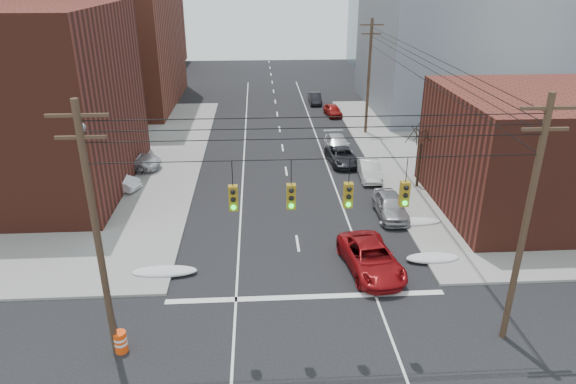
{
  "coord_description": "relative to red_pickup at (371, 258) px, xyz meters",
  "views": [
    {
      "loc": [
        -2.19,
        -14.86,
        15.07
      ],
      "look_at": [
        -0.52,
        12.86,
        3.0
      ],
      "focal_mm": 32.0,
      "sensor_mm": 36.0,
      "label": 1
    }
  ],
  "objects": [
    {
      "name": "bare_tree",
      "position": [
        5.86,
        11.22,
        1.55
      ],
      "size": [
        2.09,
        2.2,
        4.93
      ],
      "color": "black",
      "rests_on": "ground"
    },
    {
      "name": "snow_east_far",
      "position": [
        3.68,
        5.22,
        -0.56
      ],
      "size": [
        4.0,
        1.08,
        0.42
      ],
      "primitive_type": "ellipsoid",
      "color": "silver",
      "rests_on": "ground"
    },
    {
      "name": "street_light",
      "position": [
        -13.22,
        -2.78,
        4.77
      ],
      "size": [
        0.44,
        0.44,
        9.32
      ],
      "color": "gray",
      "rests_on": "ground"
    },
    {
      "name": "snow_ne",
      "position": [
        3.68,
        0.72,
        -0.56
      ],
      "size": [
        3.0,
        1.08,
        0.42
      ],
      "primitive_type": "ellipsoid",
      "color": "silver",
      "rests_on": "ground"
    },
    {
      "name": "parked_car_a",
      "position": [
        2.68,
        6.57,
        0.0
      ],
      "size": [
        1.86,
        4.55,
        1.54
      ],
      "primitive_type": "imported",
      "rotation": [
        0.0,
        0.0,
        -0.01
      ],
      "color": "#A2A2A7",
      "rests_on": "ground"
    },
    {
      "name": "snow_nw",
      "position": [
        -11.12,
        0.22,
        -0.56
      ],
      "size": [
        3.5,
        1.08,
        0.42
      ],
      "primitive_type": "ellipsoid",
      "color": "silver",
      "rests_on": "ground"
    },
    {
      "name": "building_storefront",
      "position": [
        14.28,
        7.22,
        3.23
      ],
      "size": [
        16.0,
        12.0,
        8.0
      ],
      "primitive_type": "cube",
      "color": "#532219",
      "rests_on": "ground"
    },
    {
      "name": "parked_car_e",
      "position": [
        2.46,
        32.13,
        -0.12
      ],
      "size": [
        1.98,
        3.94,
        1.29
      ],
      "primitive_type": "imported",
      "rotation": [
        0.0,
        0.0,
        0.12
      ],
      "color": "maroon",
      "rests_on": "ground"
    },
    {
      "name": "lot_car_d",
      "position": [
        -22.46,
        19.48,
        0.01
      ],
      "size": [
        3.95,
        2.76,
        1.25
      ],
      "primitive_type": "imported",
      "rotation": [
        0.0,
        0.0,
        1.18
      ],
      "color": "#B1B1B6",
      "rests_on": "sidewalk_nw"
    },
    {
      "name": "parked_car_d",
      "position": [
        1.08,
        19.47,
        -0.02
      ],
      "size": [
        2.15,
        5.19,
        1.5
      ],
      "primitive_type": "imported",
      "rotation": [
        0.0,
        0.0,
        0.01
      ],
      "color": "silver",
      "rests_on": "ground"
    },
    {
      "name": "lot_car_a",
      "position": [
        -16.72,
        11.99,
        0.06
      ],
      "size": [
        4.33,
        2.83,
        1.35
      ],
      "primitive_type": "imported",
      "rotation": [
        0.0,
        0.0,
        1.2
      ],
      "color": "silver",
      "rests_on": "sidewalk_nw"
    },
    {
      "name": "traffic_signals",
      "position": [
        -3.63,
        -5.81,
        6.4
      ],
      "size": [
        17.0,
        0.42,
        2.02
      ],
      "color": "black",
      "rests_on": "ground"
    },
    {
      "name": "utility_pole_right",
      "position": [
        4.78,
        -5.78,
        5.02
      ],
      "size": [
        2.2,
        0.28,
        11.0
      ],
      "color": "#473323",
      "rests_on": "ground"
    },
    {
      "name": "parked_car_f",
      "position": [
        1.08,
        37.88,
        -0.11
      ],
      "size": [
        1.41,
        4.0,
        1.31
      ],
      "primitive_type": "imported",
      "rotation": [
        0.0,
        0.0,
        -0.0
      ],
      "color": "black",
      "rests_on": "ground"
    },
    {
      "name": "building_brick_far",
      "position": [
        -29.72,
        65.22,
        5.23
      ],
      "size": [
        22.0,
        18.0,
        12.0
      ],
      "primitive_type": "cube",
      "color": "#532219",
      "rests_on": "ground"
    },
    {
      "name": "lot_car_c",
      "position": [
        -23.52,
        16.64,
        0.1
      ],
      "size": [
        5.29,
        3.39,
        1.43
      ],
      "primitive_type": "imported",
      "rotation": [
        0.0,
        0.0,
        1.88
      ],
      "color": "black",
      "rests_on": "sidewalk_nw"
    },
    {
      "name": "parked_car_c",
      "position": [
        1.08,
        16.74,
        -0.11
      ],
      "size": [
        2.6,
        4.9,
        1.31
      ],
      "primitive_type": "imported",
      "rotation": [
        0.0,
        0.0,
        0.09
      ],
      "color": "black",
      "rests_on": "ground"
    },
    {
      "name": "red_pickup",
      "position": [
        0.0,
        0.0,
        0.0
      ],
      "size": [
        3.24,
        5.81,
        1.54
      ],
      "primitive_type": "imported",
      "rotation": [
        0.0,
        0.0,
        0.13
      ],
      "color": "maroon",
      "rests_on": "ground"
    },
    {
      "name": "construction_barrel",
      "position": [
        -12.0,
        -5.75,
        -0.26
      ],
      "size": [
        0.62,
        0.62,
        0.99
      ],
      "rotation": [
        0.0,
        0.0,
        -0.11
      ],
      "color": "#FF460D",
      "rests_on": "ground"
    },
    {
      "name": "utility_pole_far",
      "position": [
        4.78,
        25.22,
        5.02
      ],
      "size": [
        2.2,
        0.28,
        11.0
      ],
      "color": "#473323",
      "rests_on": "ground"
    },
    {
      "name": "lot_car_b",
      "position": [
        -16.58,
        16.12,
        0.14
      ],
      "size": [
        5.75,
        3.32,
        1.51
      ],
      "primitive_type": "imported",
      "rotation": [
        0.0,
        0.0,
        1.41
      ],
      "color": "silver",
      "rests_on": "sidewalk_nw"
    },
    {
      "name": "utility_pole_left",
      "position": [
        -12.22,
        -5.78,
        5.02
      ],
      "size": [
        2.2,
        0.28,
        11.0
      ],
      "color": "#473323",
      "rests_on": "ground"
    },
    {
      "name": "parked_car_b",
      "position": [
        2.68,
        13.35,
        -0.07
      ],
      "size": [
        1.67,
        4.32,
        1.4
      ],
      "primitive_type": "imported",
      "rotation": [
        0.0,
        0.0,
        -0.04
      ],
      "color": "silver",
      "rests_on": "ground"
    }
  ]
}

